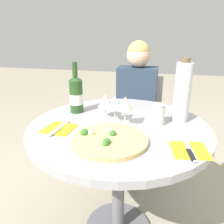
% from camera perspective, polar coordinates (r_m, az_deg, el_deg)
% --- Properties ---
extents(dining_table, '(0.98, 0.98, 0.76)m').
position_cam_1_polar(dining_table, '(1.25, 1.76, -8.52)').
color(dining_table, slate).
rests_on(dining_table, ground_plane).
extents(chair_behind_diner, '(0.44, 0.44, 0.85)m').
position_cam_1_polar(chair_behind_diner, '(2.12, 6.37, -2.90)').
color(chair_behind_diner, '#ADADB2').
rests_on(chair_behind_diner, ground_plane).
extents(seated_diner, '(0.34, 0.44, 1.17)m').
position_cam_1_polar(seated_diner, '(1.94, 5.99, -0.88)').
color(seated_diner, '#28384C').
rests_on(seated_diner, ground_plane).
extents(pizza_large, '(0.35, 0.35, 0.05)m').
position_cam_1_polar(pizza_large, '(1.01, -0.71, -7.23)').
color(pizza_large, '#DBB26B').
rests_on(pizza_large, dining_table).
extents(wine_bottle, '(0.08, 0.08, 0.31)m').
position_cam_1_polar(wine_bottle, '(1.37, -9.35, 4.60)').
color(wine_bottle, '#23471E').
rests_on(wine_bottle, dining_table).
extents(tall_carafe, '(0.09, 0.09, 0.35)m').
position_cam_1_polar(tall_carafe, '(1.25, 17.87, 4.92)').
color(tall_carafe, silver).
rests_on(tall_carafe, dining_table).
extents(sugar_shaker, '(0.07, 0.07, 0.12)m').
position_cam_1_polar(sugar_shaker, '(1.20, 11.91, -0.62)').
color(sugar_shaker, silver).
rests_on(sugar_shaker, dining_table).
extents(wine_glass_center, '(0.08, 0.08, 0.15)m').
position_cam_1_polar(wine_glass_center, '(1.20, 0.74, 2.55)').
color(wine_glass_center, silver).
rests_on(wine_glass_center, dining_table).
extents(wine_glass_back_left, '(0.08, 0.08, 0.14)m').
position_cam_1_polar(wine_glass_back_left, '(1.26, -1.74, 2.90)').
color(wine_glass_back_left, silver).
rests_on(wine_glass_back_left, dining_table).
extents(wine_glass_front_right, '(0.08, 0.08, 0.16)m').
position_cam_1_polar(wine_glass_front_right, '(1.14, 3.47, 2.13)').
color(wine_glass_front_right, silver).
rests_on(wine_glass_front_right, dining_table).
extents(place_setting_left, '(0.16, 0.19, 0.01)m').
position_cam_1_polar(place_setting_left, '(1.17, -13.63, -4.22)').
color(place_setting_left, yellow).
rests_on(place_setting_left, dining_table).
extents(place_setting_right, '(0.17, 0.19, 0.01)m').
position_cam_1_polar(place_setting_right, '(0.99, 19.62, -9.39)').
color(place_setting_right, yellow).
rests_on(place_setting_right, dining_table).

